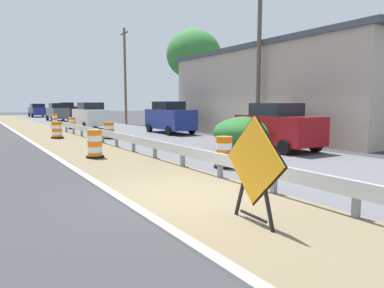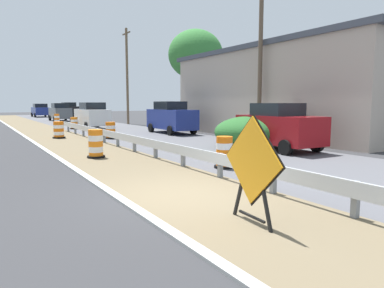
{
  "view_description": "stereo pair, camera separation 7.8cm",
  "coord_description": "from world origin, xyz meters",
  "px_view_note": "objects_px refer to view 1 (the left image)",
  "views": [
    {
      "loc": [
        -3.98,
        -6.74,
        2.12
      ],
      "look_at": [
        1.47,
        1.79,
        0.92
      ],
      "focal_mm": 32.48,
      "sensor_mm": 36.0,
      "label": 1
    },
    {
      "loc": [
        -3.92,
        -6.78,
        2.12
      ],
      "look_at": [
        1.47,
        1.79,
        0.92
      ],
      "focal_mm": 32.48,
      "sensor_mm": 36.0,
      "label": 2
    }
  ],
  "objects_px": {
    "traffic_barrel_mid": "(57,131)",
    "utility_pole_mid": "(125,75)",
    "car_mid_far_lane": "(278,127)",
    "traffic_barrel_nearest": "(224,154)",
    "traffic_barrel_close": "(95,145)",
    "traffic_barrel_farthest": "(55,119)",
    "car_trailing_near_lane": "(67,110)",
    "traffic_barrel_farther": "(72,124)",
    "utility_pole_near": "(259,61)",
    "car_lead_far_lane": "(58,112)",
    "traffic_barrel_far": "(109,131)",
    "car_distant_a": "(170,117)",
    "car_trailing_far_lane": "(90,116)",
    "warning_sign_diamond": "(254,165)",
    "car_lead_near_lane": "(38,110)"
  },
  "relations": [
    {
      "from": "traffic_barrel_mid",
      "to": "utility_pole_mid",
      "type": "distance_m",
      "value": 14.73
    },
    {
      "from": "traffic_barrel_mid",
      "to": "car_mid_far_lane",
      "type": "relative_size",
      "value": 0.24
    },
    {
      "from": "traffic_barrel_nearest",
      "to": "traffic_barrel_close",
      "type": "distance_m",
      "value": 5.25
    },
    {
      "from": "traffic_barrel_farthest",
      "to": "car_trailing_near_lane",
      "type": "bearing_deg",
      "value": 72.5
    },
    {
      "from": "traffic_barrel_farthest",
      "to": "car_trailing_near_lane",
      "type": "height_order",
      "value": "car_trailing_near_lane"
    },
    {
      "from": "car_mid_far_lane",
      "to": "utility_pole_mid",
      "type": "height_order",
      "value": "utility_pole_mid"
    },
    {
      "from": "traffic_barrel_farther",
      "to": "traffic_barrel_farthest",
      "type": "bearing_deg",
      "value": 88.17
    },
    {
      "from": "car_trailing_near_lane",
      "to": "utility_pole_near",
      "type": "xyz_separation_m",
      "value": [
        2.06,
        -36.62,
        3.33
      ]
    },
    {
      "from": "car_trailing_near_lane",
      "to": "car_mid_far_lane",
      "type": "distance_m",
      "value": 40.08
    },
    {
      "from": "car_trailing_near_lane",
      "to": "utility_pole_near",
      "type": "bearing_deg",
      "value": 2.89
    },
    {
      "from": "traffic_barrel_nearest",
      "to": "car_lead_far_lane",
      "type": "bearing_deg",
      "value": 87.05
    },
    {
      "from": "utility_pole_near",
      "to": "utility_pole_mid",
      "type": "xyz_separation_m",
      "value": [
        -0.53,
        18.3,
        0.42
      ]
    },
    {
      "from": "traffic_barrel_far",
      "to": "car_distant_a",
      "type": "bearing_deg",
      "value": 15.77
    },
    {
      "from": "car_trailing_near_lane",
      "to": "car_trailing_far_lane",
      "type": "relative_size",
      "value": 0.88
    },
    {
      "from": "traffic_barrel_close",
      "to": "car_mid_far_lane",
      "type": "height_order",
      "value": "car_mid_far_lane"
    },
    {
      "from": "car_lead_far_lane",
      "to": "car_distant_a",
      "type": "distance_m",
      "value": 21.59
    },
    {
      "from": "traffic_barrel_farthest",
      "to": "car_trailing_far_lane",
      "type": "xyz_separation_m",
      "value": [
        1.17,
        -8.39,
        0.62
      ]
    },
    {
      "from": "car_trailing_near_lane",
      "to": "utility_pole_mid",
      "type": "height_order",
      "value": "utility_pole_mid"
    },
    {
      "from": "warning_sign_diamond",
      "to": "car_trailing_far_lane",
      "type": "height_order",
      "value": "car_trailing_far_lane"
    },
    {
      "from": "warning_sign_diamond",
      "to": "car_lead_far_lane",
      "type": "relative_size",
      "value": 0.42
    },
    {
      "from": "warning_sign_diamond",
      "to": "car_lead_near_lane",
      "type": "relative_size",
      "value": 0.41
    },
    {
      "from": "car_trailing_far_lane",
      "to": "utility_pole_mid",
      "type": "xyz_separation_m",
      "value": [
        4.77,
        4.03,
        3.76
      ]
    },
    {
      "from": "traffic_barrel_far",
      "to": "car_trailing_near_lane",
      "type": "relative_size",
      "value": 0.24
    },
    {
      "from": "traffic_barrel_far",
      "to": "car_mid_far_lane",
      "type": "distance_m",
      "value": 10.09
    },
    {
      "from": "car_lead_near_lane",
      "to": "utility_pole_mid",
      "type": "xyz_separation_m",
      "value": [
        4.55,
        -23.75,
        3.83
      ]
    },
    {
      "from": "car_distant_a",
      "to": "car_lead_near_lane",
      "type": "bearing_deg",
      "value": -173.56
    },
    {
      "from": "traffic_barrel_nearest",
      "to": "traffic_barrel_close",
      "type": "bearing_deg",
      "value": 123.78
    },
    {
      "from": "car_mid_far_lane",
      "to": "car_lead_far_lane",
      "type": "bearing_deg",
      "value": -172.38
    },
    {
      "from": "traffic_barrel_close",
      "to": "traffic_barrel_farthest",
      "type": "relative_size",
      "value": 1.09
    },
    {
      "from": "utility_pole_near",
      "to": "car_lead_near_lane",
      "type": "bearing_deg",
      "value": 96.88
    },
    {
      "from": "car_lead_far_lane",
      "to": "utility_pole_mid",
      "type": "relative_size",
      "value": 0.5
    },
    {
      "from": "traffic_barrel_mid",
      "to": "traffic_barrel_nearest",
      "type": "bearing_deg",
      "value": -78.78
    },
    {
      "from": "traffic_barrel_nearest",
      "to": "car_trailing_near_lane",
      "type": "xyz_separation_m",
      "value": [
        4.69,
        42.26,
        0.62
      ]
    },
    {
      "from": "car_lead_far_lane",
      "to": "car_trailing_far_lane",
      "type": "relative_size",
      "value": 0.97
    },
    {
      "from": "traffic_barrel_close",
      "to": "traffic_barrel_mid",
      "type": "distance_m",
      "value": 8.62
    },
    {
      "from": "traffic_barrel_mid",
      "to": "car_lead_near_lane",
      "type": "bearing_deg",
      "value": 83.01
    },
    {
      "from": "car_lead_near_lane",
      "to": "car_distant_a",
      "type": "xyz_separation_m",
      "value": [
        3.16,
        -35.27,
        0.1
      ]
    },
    {
      "from": "traffic_barrel_mid",
      "to": "car_lead_near_lane",
      "type": "height_order",
      "value": "car_lead_near_lane"
    },
    {
      "from": "car_lead_near_lane",
      "to": "car_lead_far_lane",
      "type": "height_order",
      "value": "car_lead_far_lane"
    },
    {
      "from": "warning_sign_diamond",
      "to": "car_trailing_near_lane",
      "type": "bearing_deg",
      "value": -94.82
    },
    {
      "from": "car_trailing_far_lane",
      "to": "car_distant_a",
      "type": "height_order",
      "value": "car_distant_a"
    },
    {
      "from": "traffic_barrel_farthest",
      "to": "car_lead_far_lane",
      "type": "relative_size",
      "value": 0.22
    },
    {
      "from": "car_trailing_near_lane",
      "to": "car_lead_far_lane",
      "type": "bearing_deg",
      "value": -19.58
    },
    {
      "from": "warning_sign_diamond",
      "to": "traffic_barrel_farther",
      "type": "xyz_separation_m",
      "value": [
        2.84,
        24.51,
        -0.62
      ]
    },
    {
      "from": "traffic_barrel_close",
      "to": "car_mid_far_lane",
      "type": "xyz_separation_m",
      "value": [
        7.68,
        -2.18,
        0.56
      ]
    },
    {
      "from": "traffic_barrel_close",
      "to": "traffic_barrel_farthest",
      "type": "distance_m",
      "value": 24.15
    },
    {
      "from": "car_trailing_near_lane",
      "to": "car_distant_a",
      "type": "xyz_separation_m",
      "value": [
        0.15,
        -29.84,
        0.02
      ]
    },
    {
      "from": "traffic_barrel_far",
      "to": "car_mid_far_lane",
      "type": "xyz_separation_m",
      "value": [
        4.79,
        -8.86,
        0.61
      ]
    },
    {
      "from": "traffic_barrel_mid",
      "to": "car_mid_far_lane",
      "type": "height_order",
      "value": "car_mid_far_lane"
    },
    {
      "from": "traffic_barrel_close",
      "to": "car_lead_far_lane",
      "type": "height_order",
      "value": "car_lead_far_lane"
    }
  ]
}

